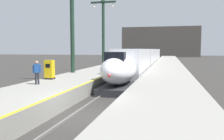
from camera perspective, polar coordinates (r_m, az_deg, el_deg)
The scene contains 15 objects.
ground_plane at distance 12.79m, azimuth -6.31°, elevation -11.19°, with size 260.00×260.00×0.00m, color #33302D.
platform_left at distance 37.34m, azimuth 0.71°, elevation 0.36°, with size 4.80×110.00×1.05m, color gray.
platform_right at distance 36.42m, azimuth 13.24°, elevation 0.11°, with size 4.80×110.00×1.05m, color gray.
platform_left_safety_stripe at distance 36.86m, azimuth 4.17°, elevation 1.11°, with size 0.20×107.80×0.01m, color yellow.
rail_main_left at distance 39.51m, azimuth 6.27°, elevation -0.09°, with size 0.08×110.00×0.12m, color slate.
rail_main_right at distance 39.35m, azimuth 8.44°, elevation -0.14°, with size 0.08×110.00×0.12m, color slate.
highspeed_train_main at distance 44.61m, azimuth 8.12°, elevation 2.91°, with size 2.92×57.12×3.60m.
station_column_mid at distance 26.06m, azimuth -9.56°, elevation 11.47°, with size 4.00×0.68×9.08m.
station_column_far at distance 37.70m, azimuth -2.11°, elevation 10.30°, with size 4.00×0.68×10.04m.
passenger_near_edge at distance 27.58m, azimuth -0.06°, elevation 1.86°, with size 0.35×0.53×1.69m.
passenger_mid_platform at distance 32.19m, azimuth 1.69°, elevation 2.31°, with size 0.44×0.42×1.69m.
passenger_far_waiting at distance 17.72m, azimuth -17.61°, elevation -0.15°, with size 0.49×0.39×1.69m.
rolling_suitcase at distance 27.36m, azimuth -1.57°, elevation 0.39°, with size 0.40×0.22×0.98m.
ticket_machine_yellow at distance 20.59m, azimuth -14.79°, elevation -0.08°, with size 0.76×0.62×1.60m.
terminus_back_wall at distance 113.67m, azimuth 11.47°, elevation 6.66°, with size 36.00×2.00×14.00m, color #4C4742.
Camera 1 is at (4.19, -11.54, 3.57)m, focal length 38.03 mm.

